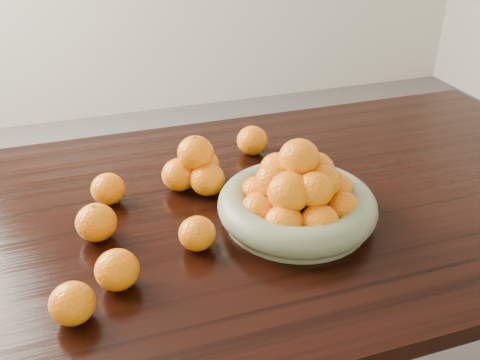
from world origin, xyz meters
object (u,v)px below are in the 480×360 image
object	(u,v)px
fruit_bowl	(298,198)
dining_table	(238,236)
orange_pyramid	(196,168)
loose_orange_0	(96,222)

from	to	relation	value
fruit_bowl	dining_table	bearing A→B (deg)	136.26
fruit_bowl	orange_pyramid	bearing A→B (deg)	129.54
orange_pyramid	loose_orange_0	size ratio (longest dim) A/B	1.84
fruit_bowl	loose_orange_0	xyz separation A→B (m)	(-0.43, 0.07, -0.02)
loose_orange_0	dining_table	bearing A→B (deg)	5.35
fruit_bowl	orange_pyramid	world-z (taller)	fruit_bowl
fruit_bowl	orange_pyramid	xyz separation A→B (m)	(-0.18, 0.21, -0.00)
fruit_bowl	loose_orange_0	world-z (taller)	fruit_bowl
dining_table	fruit_bowl	size ratio (longest dim) A/B	5.65
fruit_bowl	loose_orange_0	distance (m)	0.44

